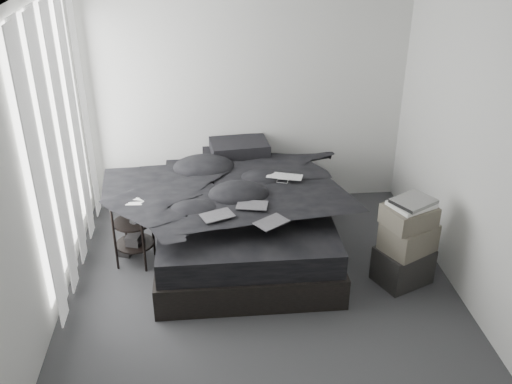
{
  "coord_description": "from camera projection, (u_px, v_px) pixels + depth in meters",
  "views": [
    {
      "loc": [
        -0.44,
        -4.0,
        3.24
      ],
      "look_at": [
        0.0,
        0.8,
        0.75
      ],
      "focal_mm": 40.0,
      "sensor_mm": 36.0,
      "label": 1
    }
  ],
  "objects": [
    {
      "name": "box_mid",
      "position": [
        408.0,
        237.0,
        5.21
      ],
      "size": [
        0.56,
        0.52,
        0.27
      ],
      "primitive_type": "cube",
      "rotation": [
        0.0,
        0.0,
        0.5
      ],
      "color": "#595346",
      "rests_on": "box_lower"
    },
    {
      "name": "bed",
      "position": [
        243.0,
        234.0,
        5.89
      ],
      "size": [
        1.7,
        2.24,
        0.3
      ],
      "primitive_type": "cube",
      "rotation": [
        0.0,
        0.0,
        0.0
      ],
      "color": "black",
      "rests_on": "floor"
    },
    {
      "name": "wall_front",
      "position": [
        314.0,
        375.0,
        2.61
      ],
      "size": [
        3.6,
        0.01,
        2.6
      ],
      "primitive_type": "cube",
      "color": "silver",
      "rests_on": "ground"
    },
    {
      "name": "wall_left",
      "position": [
        30.0,
        186.0,
        4.32
      ],
      "size": [
        0.01,
        4.2,
        2.6
      ],
      "primitive_type": "cube",
      "color": "silver",
      "rests_on": "ground"
    },
    {
      "name": "art_book_snake",
      "position": [
        414.0,
        201.0,
        5.04
      ],
      "size": [
        0.44,
        0.42,
        0.03
      ],
      "primitive_type": "cube",
      "rotation": [
        0.0,
        0.0,
        0.53
      ],
      "color": "silver",
      "rests_on": "art_book_white"
    },
    {
      "name": "wall_right",
      "position": [
        486.0,
        168.0,
        4.61
      ],
      "size": [
        0.01,
        4.2,
        2.6
      ],
      "primitive_type": "cube",
      "color": "silver",
      "rests_on": "ground"
    },
    {
      "name": "papers",
      "position": [
        131.0,
        201.0,
        5.38
      ],
      "size": [
        0.28,
        0.21,
        0.01
      ],
      "primitive_type": "cube",
      "rotation": [
        0.0,
        0.0,
        -0.06
      ],
      "color": "white",
      "rests_on": "side_stand"
    },
    {
      "name": "pillow_lower",
      "position": [
        233.0,
        159.0,
        6.44
      ],
      "size": [
        0.67,
        0.46,
        0.15
      ],
      "primitive_type": "cube",
      "rotation": [
        0.0,
        0.0,
        0.0
      ],
      "color": "black",
      "rests_on": "mattress"
    },
    {
      "name": "comic_a",
      "position": [
        217.0,
        207.0,
        5.04
      ],
      "size": [
        0.33,
        0.28,
        0.01
      ],
      "primitive_type": "cube",
      "rotation": [
        0.0,
        0.0,
        0.38
      ],
      "color": "black",
      "rests_on": "duvet"
    },
    {
      "name": "laptop",
      "position": [
        284.0,
        172.0,
        5.67
      ],
      "size": [
        0.41,
        0.33,
        0.03
      ],
      "primitive_type": "imported",
      "rotation": [
        0.0,
        0.0,
        -0.31
      ],
      "color": "silver",
      "rests_on": "duvet"
    },
    {
      "name": "ceiling",
      "position": [
        267.0,
        4.0,
        3.87
      ],
      "size": [
        3.6,
        4.2,
        0.01
      ],
      "primitive_type": "cube",
      "color": "white",
      "rests_on": "ground"
    },
    {
      "name": "duvet",
      "position": [
        243.0,
        192.0,
        5.6
      ],
      "size": [
        1.65,
        1.91,
        0.26
      ],
      "primitive_type": "imported",
      "rotation": [
        0.0,
        0.0,
        0.0
      ],
      "color": "black",
      "rests_on": "mattress"
    },
    {
      "name": "box_lower",
      "position": [
        403.0,
        265.0,
        5.36
      ],
      "size": [
        0.59,
        0.53,
        0.35
      ],
      "primitive_type": "cube",
      "rotation": [
        0.0,
        0.0,
        0.43
      ],
      "color": "black",
      "rests_on": "floor"
    },
    {
      "name": "comic_c",
      "position": [
        272.0,
        213.0,
        4.93
      ],
      "size": [
        0.34,
        0.31,
        0.01
      ],
      "primitive_type": "cube",
      "rotation": [
        0.0,
        0.0,
        0.61
      ],
      "color": "black",
      "rests_on": "duvet"
    },
    {
      "name": "mattress",
      "position": [
        243.0,
        211.0,
        5.77
      ],
      "size": [
        1.63,
        2.17,
        0.24
      ],
      "primitive_type": "cube",
      "rotation": [
        0.0,
        0.0,
        0.0
      ],
      "color": "black",
      "rests_on": "bed"
    },
    {
      "name": "floor",
      "position": [
        264.0,
        308.0,
        5.07
      ],
      "size": [
        3.6,
        4.2,
        0.01
      ],
      "primitive_type": "cube",
      "color": "#343436",
      "rests_on": "ground"
    },
    {
      "name": "pillow_upper",
      "position": [
        239.0,
        147.0,
        6.36
      ],
      "size": [
        0.67,
        0.5,
        0.14
      ],
      "primitive_type": "cube",
      "rotation": [
        0.0,
        0.0,
        0.11
      ],
      "color": "black",
      "rests_on": "pillow_lower"
    },
    {
      "name": "box_upper",
      "position": [
        409.0,
        216.0,
        5.1
      ],
      "size": [
        0.52,
        0.47,
        0.19
      ],
      "primitive_type": "cube",
      "rotation": [
        0.0,
        0.0,
        0.37
      ],
      "color": "#595346",
      "rests_on": "box_mid"
    },
    {
      "name": "art_book_white",
      "position": [
        411.0,
        204.0,
        5.06
      ],
      "size": [
        0.45,
        0.41,
        0.04
      ],
      "primitive_type": "cube",
      "rotation": [
        0.0,
        0.0,
        0.43
      ],
      "color": "silver",
      "rests_on": "box_upper"
    },
    {
      "name": "comic_b",
      "position": [
        252.0,
        197.0,
        5.21
      ],
      "size": [
        0.31,
        0.24,
        0.01
      ],
      "primitive_type": "cube",
      "rotation": [
        0.0,
        0.0,
        -0.21
      ],
      "color": "black",
      "rests_on": "duvet"
    },
    {
      "name": "window_left",
      "position": [
        57.0,
        136.0,
        5.1
      ],
      "size": [
        0.02,
        2.0,
        2.3
      ],
      "primitive_type": "cube",
      "color": "white",
      "rests_on": "wall_left"
    },
    {
      "name": "floor_books",
      "position": [
        127.0,
        247.0,
        5.82
      ],
      "size": [
        0.18,
        0.22,
        0.13
      ],
      "primitive_type": "cube",
      "rotation": [
        0.0,
        0.0,
        -0.28
      ],
      "color": "black",
      "rests_on": "floor"
    },
    {
      "name": "wall_back",
      "position": [
        245.0,
        95.0,
        6.33
      ],
      "size": [
        3.6,
        0.01,
        2.6
      ],
      "primitive_type": "cube",
      "color": "silver",
      "rests_on": "ground"
    },
    {
      "name": "side_stand",
      "position": [
        134.0,
        232.0,
        5.56
      ],
      "size": [
        0.45,
        0.45,
        0.69
      ],
      "primitive_type": "cylinder",
      "rotation": [
        0.0,
        0.0,
        -0.24
      ],
      "color": "black",
      "rests_on": "floor"
    },
    {
      "name": "curtain_left",
      "position": [
        64.0,
        143.0,
        5.13
      ],
      "size": [
        0.06,
        2.12,
        2.48
      ],
      "primitive_type": "cube",
      "color": "white",
      "rests_on": "wall_left"
    }
  ]
}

